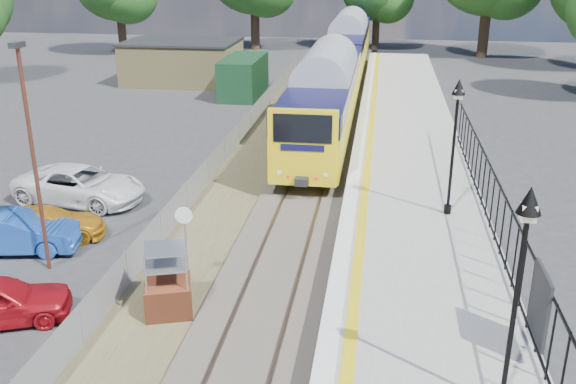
% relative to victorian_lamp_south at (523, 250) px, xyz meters
% --- Properties ---
extents(ground, '(120.00, 120.00, 0.00)m').
position_rel_victorian_lamp_south_xyz_m(ground, '(-5.50, 4.00, -4.30)').
color(ground, '#2D2D30').
rests_on(ground, ground).
extents(track_bed, '(5.90, 80.00, 0.29)m').
position_rel_victorian_lamp_south_xyz_m(track_bed, '(-5.97, 13.67, -4.21)').
color(track_bed, '#473F38').
rests_on(track_bed, ground).
extents(platform, '(5.00, 70.00, 0.90)m').
position_rel_victorian_lamp_south_xyz_m(platform, '(-1.30, 12.00, -3.85)').
color(platform, gray).
rests_on(platform, ground).
extents(platform_edge, '(0.90, 70.00, 0.01)m').
position_rel_victorian_lamp_south_xyz_m(platform_edge, '(-3.36, 12.00, -3.39)').
color(platform_edge, silver).
rests_on(platform_edge, platform).
extents(victorian_lamp_south, '(0.44, 0.44, 4.60)m').
position_rel_victorian_lamp_south_xyz_m(victorian_lamp_south, '(0.00, 0.00, 0.00)').
color(victorian_lamp_south, black).
rests_on(victorian_lamp_south, platform).
extents(victorian_lamp_north, '(0.44, 0.44, 4.60)m').
position_rel_victorian_lamp_south_xyz_m(victorian_lamp_north, '(-0.20, 10.00, 0.00)').
color(victorian_lamp_north, black).
rests_on(victorian_lamp_north, platform).
extents(palisade_fence, '(0.12, 26.00, 2.00)m').
position_rel_victorian_lamp_south_xyz_m(palisade_fence, '(1.05, 6.24, -2.46)').
color(palisade_fence, black).
rests_on(palisade_fence, platform).
extents(wire_fence, '(0.06, 52.00, 1.20)m').
position_rel_victorian_lamp_south_xyz_m(wire_fence, '(-9.70, 16.00, -3.70)').
color(wire_fence, '#999EA3').
rests_on(wire_fence, ground).
extents(outbuilding, '(10.80, 10.10, 3.12)m').
position_rel_victorian_lamp_south_xyz_m(outbuilding, '(-16.41, 35.21, -2.78)').
color(outbuilding, tan).
rests_on(outbuilding, ground).
extents(train, '(2.82, 40.83, 3.51)m').
position_rel_victorian_lamp_south_xyz_m(train, '(-5.50, 32.91, -1.96)').
color(train, yellow).
rests_on(train, ground).
extents(brick_plinth, '(1.56, 1.56, 2.00)m').
position_rel_victorian_lamp_south_xyz_m(brick_plinth, '(-8.06, 3.82, -3.34)').
color(brick_plinth, brown).
rests_on(brick_plinth, ground).
extents(speed_sign, '(0.51, 0.12, 2.53)m').
position_rel_victorian_lamp_south_xyz_m(speed_sign, '(-8.00, 5.36, -2.61)').
color(speed_sign, '#999EA3').
rests_on(speed_sign, ground).
extents(carpark_lamp, '(0.25, 0.50, 6.94)m').
position_rel_victorian_lamp_south_xyz_m(carpark_lamp, '(-12.62, 5.82, -0.33)').
color(carpark_lamp, '#4C2419').
rests_on(carpark_lamp, ground).
extents(car_blue, '(4.33, 2.21, 1.36)m').
position_rel_victorian_lamp_south_xyz_m(car_blue, '(-14.25, 6.80, -3.62)').
color(car_blue, '#1B47A3').
rests_on(car_blue, ground).
extents(car_yellow, '(4.27, 2.84, 1.15)m').
position_rel_victorian_lamp_south_xyz_m(car_yellow, '(-13.75, 7.82, -3.72)').
color(car_yellow, '#C48117').
rests_on(car_yellow, ground).
extents(car_white, '(5.47, 3.17, 1.43)m').
position_rel_victorian_lamp_south_xyz_m(car_white, '(-14.13, 11.33, -3.58)').
color(car_white, white).
rests_on(car_white, ground).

